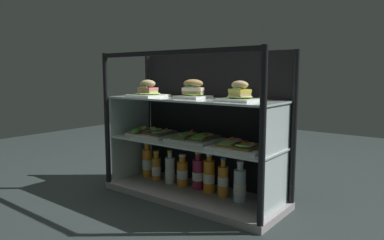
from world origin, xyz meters
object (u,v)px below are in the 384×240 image
plated_roll_sandwich_near_right_corner (148,91)px  juice_bottle_front_fourth (147,162)px  plated_roll_sandwich_far_right (240,94)px  juice_bottle_near_post (170,170)px  juice_bottle_front_middle (209,176)px  open_sandwich_tray_right_of_center (153,132)px  plated_roll_sandwich_left_of_center (193,91)px  juice_bottle_back_center (198,173)px  juice_bottle_front_left_end (240,185)px  juice_bottle_front_second (156,168)px  juice_bottle_tucked_behind (223,181)px  open_sandwich_tray_near_right_corner (239,146)px  juice_bottle_back_right (182,173)px  open_sandwich_tray_left_of_center (194,137)px

plated_roll_sandwich_near_right_corner → juice_bottle_front_fourth: (-0.13, 0.11, -0.51)m
plated_roll_sandwich_far_right → juice_bottle_near_post: (-0.55, 0.05, -0.53)m
juice_bottle_front_middle → open_sandwich_tray_right_of_center: bearing=-173.7°
plated_roll_sandwich_left_of_center → juice_bottle_front_fourth: plated_roll_sandwich_left_of_center is taller
plated_roll_sandwich_near_right_corner → juice_bottle_front_middle: bearing=13.9°
juice_bottle_back_center → juice_bottle_front_left_end: size_ratio=1.03×
plated_roll_sandwich_left_of_center → open_sandwich_tray_right_of_center: (-0.33, -0.02, -0.29)m
juice_bottle_front_second → juice_bottle_tucked_behind: size_ratio=0.85×
juice_bottle_back_center → juice_bottle_front_middle: (0.10, -0.01, 0.00)m
plated_roll_sandwich_far_right → juice_bottle_back_center: (-0.33, 0.07, -0.52)m
juice_bottle_front_fourth → juice_bottle_back_center: (0.44, 0.00, -0.00)m
juice_bottle_front_fourth → juice_bottle_front_second: bearing=-10.2°
open_sandwich_tray_near_right_corner → juice_bottle_back_right: bearing=172.0°
juice_bottle_front_second → juice_bottle_back_center: size_ratio=0.84×
juice_bottle_front_middle → plated_roll_sandwich_far_right: bearing=-13.6°
plated_roll_sandwich_far_right → juice_bottle_front_fourth: size_ratio=0.80×
open_sandwich_tray_near_right_corner → open_sandwich_tray_right_of_center: bearing=178.2°
juice_bottle_front_second → juice_bottle_back_right: size_ratio=0.96×
juice_bottle_tucked_behind → plated_roll_sandwich_left_of_center: bearing=-177.0°
juice_bottle_tucked_behind → juice_bottle_front_second: bearing=179.0°
plated_roll_sandwich_near_right_corner → juice_bottle_back_right: plated_roll_sandwich_near_right_corner is taller
juice_bottle_near_post → open_sandwich_tray_near_right_corner: bearing=-6.3°
plated_roll_sandwich_far_right → juice_bottle_front_left_end: plated_roll_sandwich_far_right is taller
plated_roll_sandwich_left_of_center → open_sandwich_tray_left_of_center: plated_roll_sandwich_left_of_center is taller
plated_roll_sandwich_left_of_center → open_sandwich_tray_near_right_corner: size_ratio=0.57×
plated_roll_sandwich_far_right → juice_bottle_back_center: bearing=168.2°
juice_bottle_front_fourth → juice_bottle_front_second: size_ratio=1.22×
juice_bottle_tucked_behind → juice_bottle_back_right: bearing=177.5°
juice_bottle_front_left_end → juice_bottle_front_middle: bearing=175.4°
open_sandwich_tray_right_of_center → juice_bottle_back_center: bearing=10.1°
open_sandwich_tray_right_of_center → juice_bottle_front_middle: open_sandwich_tray_right_of_center is taller
juice_bottle_front_second → juice_bottle_near_post: (0.12, 0.00, 0.01)m
open_sandwich_tray_left_of_center → open_sandwich_tray_near_right_corner: open_sandwich_tray_near_right_corner is taller
plated_roll_sandwich_left_of_center → open_sandwich_tray_near_right_corner: (0.35, -0.04, -0.29)m
juice_bottle_near_post → juice_bottle_front_middle: bearing=1.3°
juice_bottle_near_post → juice_bottle_front_middle: size_ratio=0.91×
juice_bottle_front_fourth → juice_bottle_front_left_end: bearing=-2.1°
juice_bottle_front_left_end → open_sandwich_tray_near_right_corner: bearing=-69.9°
juice_bottle_back_center → juice_bottle_front_left_end: bearing=-5.4°
juice_bottle_back_center → juice_bottle_front_left_end: juice_bottle_back_center is taller
juice_bottle_back_right → juice_bottle_near_post: bearing=-178.7°
juice_bottle_near_post → juice_bottle_front_middle: (0.31, 0.01, 0.02)m
open_sandwich_tray_right_of_center → juice_bottle_near_post: bearing=19.2°
juice_bottle_front_left_end → plated_roll_sandwich_near_right_corner: bearing=-172.5°
juice_bottle_front_second → juice_bottle_near_post: 0.12m
juice_bottle_near_post → juice_bottle_back_right: 0.10m
juice_bottle_near_post → plated_roll_sandwich_near_right_corner: bearing=-136.4°
open_sandwich_tray_left_of_center → juice_bottle_tucked_behind: open_sandwich_tray_left_of_center is taller
plated_roll_sandwich_near_right_corner → juice_bottle_front_middle: 0.67m
open_sandwich_tray_right_of_center → open_sandwich_tray_near_right_corner: size_ratio=1.00×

